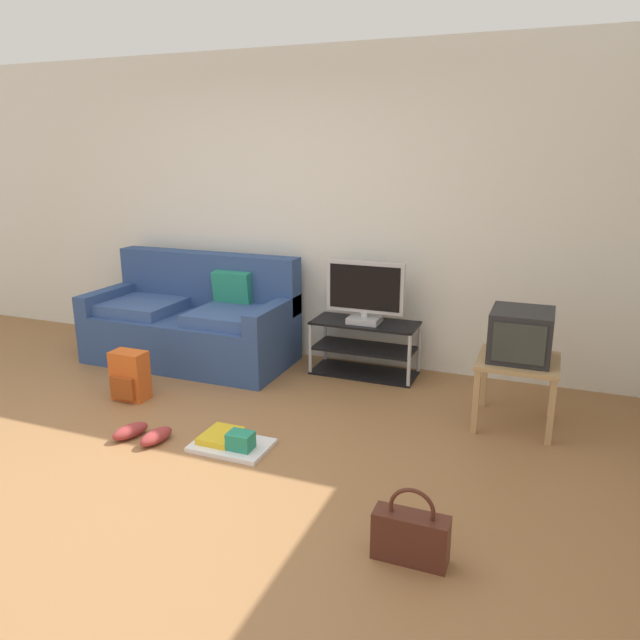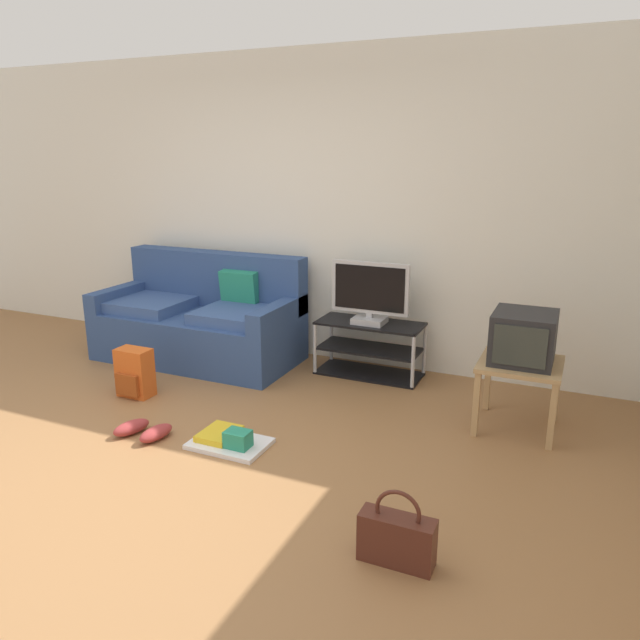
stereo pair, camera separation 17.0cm
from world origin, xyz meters
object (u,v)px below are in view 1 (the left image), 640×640
couch (194,323)px  floor_tray (231,442)px  flat_tv (365,293)px  side_table (518,369)px  handbag (411,535)px  backpack (130,376)px  crt_tv (521,335)px  sneakers_pair (143,434)px  tv_stand (365,348)px

couch → floor_tray: bearing=-50.2°
flat_tv → side_table: bearing=-23.2°
couch → side_table: size_ratio=3.40×
flat_tv → handbag: 2.51m
flat_tv → backpack: (-1.51, -1.16, -0.53)m
handbag → backpack: bearing=156.1°
couch → crt_tv: size_ratio=4.16×
backpack → sneakers_pair: size_ratio=1.00×
backpack → sneakers_pair: (0.52, -0.54, -0.14)m
tv_stand → flat_tv: flat_tv is taller
side_table → crt_tv: size_ratio=1.22×
tv_stand → sneakers_pair: size_ratio=2.33×
flat_tv → floor_tray: (-0.40, -1.58, -0.68)m
couch → sneakers_pair: couch is taller
flat_tv → crt_tv: flat_tv is taller
floor_tray → backpack: bearing=159.4°
backpack → sneakers_pair: bearing=-73.0°
side_table → floor_tray: (-1.67, -1.04, -0.37)m
backpack → flat_tv: bearing=10.5°
tv_stand → floor_tray: (-0.40, -1.61, -0.19)m
handbag → floor_tray: (-1.34, 0.67, -0.09)m
backpack → floor_tray: (1.12, -0.42, -0.15)m
flat_tv → backpack: bearing=-142.5°
couch → flat_tv: (1.56, 0.18, 0.37)m
floor_tray → handbag: bearing=-26.5°
backpack → handbag: size_ratio=1.01×
side_table → backpack: size_ratio=1.40×
sneakers_pair → floor_tray: floor_tray is taller
couch → sneakers_pair: bearing=-69.4°
side_table → floor_tray: bearing=-148.2°
handbag → sneakers_pair: (-1.93, 0.55, -0.09)m
tv_stand → side_table: (1.27, -0.57, 0.18)m
handbag → floor_tray: size_ratio=0.76×
sneakers_pair → crt_tv: bearing=27.4°
crt_tv → floor_tray: size_ratio=0.88×
flat_tv → couch: bearing=-173.4°
tv_stand → floor_tray: bearing=-103.9°
tv_stand → crt_tv: 1.45m
backpack → sneakers_pair: backpack is taller
crt_tv → sneakers_pair: crt_tv is taller
flat_tv → sneakers_pair: size_ratio=1.73×
side_table → handbag: 1.76m
couch → side_table: (2.84, -0.36, 0.06)m
crt_tv → backpack: 2.90m
crt_tv → handbag: (-0.33, -1.72, -0.52)m
handbag → flat_tv: bearing=112.7°
couch → flat_tv: bearing=6.6°
crt_tv → floor_tray: 2.07m
tv_stand → side_table: size_ratio=1.66×
couch → floor_tray: (1.17, -1.40, -0.31)m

